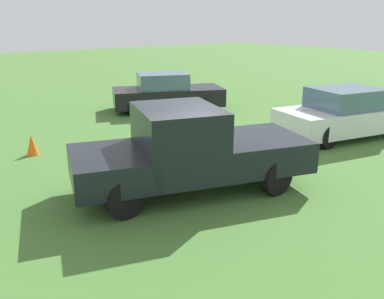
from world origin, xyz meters
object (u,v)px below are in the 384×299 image
at_px(traffic_cone, 32,145).
at_px(sedan_near, 350,113).
at_px(sedan_far, 167,93).
at_px(pickup_truck, 186,149).

bearing_deg(traffic_cone, sedan_near, 153.80).
bearing_deg(sedan_near, traffic_cone, 167.13).
xyz_separation_m(sedan_near, traffic_cone, (8.34, -4.10, -0.43)).
height_order(sedan_far, traffic_cone, sedan_far).
relative_size(pickup_truck, traffic_cone, 9.50).
bearing_deg(sedan_far, traffic_cone, -132.95).
distance_m(sedan_near, sedan_far, 6.99).
bearing_deg(sedan_near, sedan_far, 122.10).
height_order(sedan_near, traffic_cone, sedan_near).
height_order(pickup_truck, sedan_near, pickup_truck).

